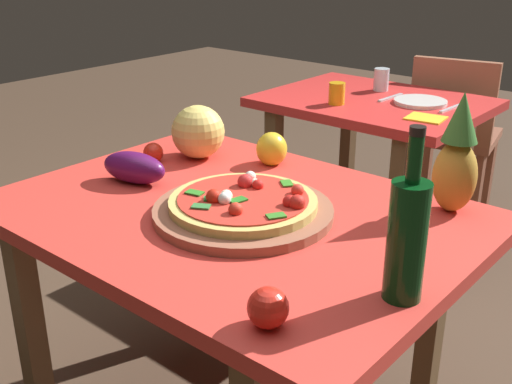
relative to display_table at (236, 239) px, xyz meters
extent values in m
cube|color=brown|center=(-0.40, -0.40, -0.30)|extent=(0.06, 0.06, 0.69)
cube|color=brown|center=(-0.40, 0.40, -0.30)|extent=(0.06, 0.06, 0.69)
cube|color=brown|center=(0.40, 0.40, -0.30)|extent=(0.06, 0.06, 0.69)
cube|color=red|center=(0.00, 0.00, 0.07)|extent=(1.21, 0.90, 0.04)
cube|color=brown|center=(-0.64, 0.96, -0.30)|extent=(0.06, 0.06, 0.69)
cube|color=brown|center=(-0.02, 0.96, -0.30)|extent=(0.06, 0.06, 0.69)
cube|color=brown|center=(-0.64, 1.58, -0.30)|extent=(0.06, 0.06, 0.69)
cube|color=brown|center=(-0.02, 1.58, -0.30)|extent=(0.06, 0.06, 0.69)
cube|color=red|center=(-0.33, 1.27, 0.07)|extent=(0.92, 0.71, 0.04)
cube|color=#95573F|center=(-0.09, 2.12, -0.44)|extent=(0.04, 0.04, 0.41)
cube|color=#95573F|center=(-0.41, 2.05, -0.44)|extent=(0.04, 0.04, 0.41)
cube|color=#95573F|center=(-0.02, 1.80, -0.44)|extent=(0.04, 0.04, 0.41)
cube|color=#95573F|center=(-0.34, 1.73, -0.44)|extent=(0.04, 0.04, 0.41)
cube|color=#95573F|center=(-0.21, 1.93, -0.21)|extent=(0.47, 0.47, 0.04)
cube|color=#9A5D41|center=(-0.18, 1.75, 0.01)|extent=(0.40, 0.12, 0.40)
cylinder|color=#95573F|center=(0.05, -0.02, 0.10)|extent=(0.45, 0.45, 0.02)
cylinder|color=tan|center=(0.05, -0.02, 0.12)|extent=(0.37, 0.37, 0.02)
cylinder|color=red|center=(0.05, -0.02, 0.14)|extent=(0.33, 0.33, 0.00)
sphere|color=red|center=(0.17, 0.01, 0.15)|extent=(0.03, 0.03, 0.03)
sphere|color=red|center=(0.10, -0.11, 0.15)|extent=(0.03, 0.03, 0.03)
sphere|color=red|center=(0.19, 0.02, 0.15)|extent=(0.04, 0.04, 0.04)
sphere|color=red|center=(0.01, -0.08, 0.15)|extent=(0.04, 0.04, 0.04)
sphere|color=red|center=(0.00, 0.04, 0.15)|extent=(0.04, 0.04, 0.04)
sphere|color=red|center=(0.14, 0.09, 0.15)|extent=(0.03, 0.03, 0.03)
sphere|color=red|center=(0.03, 0.05, 0.15)|extent=(0.03, 0.03, 0.03)
cube|color=#2F8124|center=(-0.06, -0.08, 0.14)|extent=(0.05, 0.04, 0.00)
cube|color=#228239|center=(0.00, -0.07, 0.14)|extent=(0.04, 0.05, 0.00)
cube|color=#287121|center=(0.05, -0.05, 0.14)|extent=(0.04, 0.05, 0.00)
cube|color=#327B30|center=(0.00, -0.08, 0.14)|extent=(0.05, 0.05, 0.00)
cube|color=#357D26|center=(0.18, -0.06, 0.14)|extent=(0.05, 0.05, 0.00)
cube|color=#337638|center=(0.01, -0.13, 0.14)|extent=(0.05, 0.05, 0.00)
cube|color=#378423|center=(0.08, 0.12, 0.14)|extent=(0.05, 0.05, 0.00)
sphere|color=white|center=(0.02, -0.06, 0.15)|extent=(0.03, 0.03, 0.03)
sphere|color=white|center=(0.02, 0.06, 0.15)|extent=(0.03, 0.03, 0.03)
sphere|color=white|center=(0.03, -0.08, 0.15)|extent=(0.03, 0.03, 0.03)
sphere|color=white|center=(-0.02, 0.08, 0.15)|extent=(0.03, 0.03, 0.03)
cylinder|color=#083311|center=(0.54, -0.11, 0.21)|extent=(0.08, 0.08, 0.24)
cylinder|color=#083311|center=(0.54, -0.11, 0.37)|extent=(0.03, 0.03, 0.09)
cylinder|color=black|center=(0.54, -0.11, 0.43)|extent=(0.03, 0.03, 0.02)
ellipsoid|color=gold|center=(0.43, 0.35, 0.18)|extent=(0.11, 0.11, 0.18)
cone|color=#37732E|center=(0.43, 0.35, 0.34)|extent=(0.09, 0.09, 0.12)
sphere|color=#E6CE65|center=(-0.36, 0.23, 0.17)|extent=(0.17, 0.17, 0.17)
ellipsoid|color=yellow|center=(-0.14, 0.33, 0.14)|extent=(0.10, 0.10, 0.11)
ellipsoid|color=#51124D|center=(-0.34, -0.05, 0.13)|extent=(0.22, 0.14, 0.09)
sphere|color=red|center=(-0.43, 0.10, 0.12)|extent=(0.06, 0.06, 0.06)
sphere|color=red|center=(0.40, -0.36, 0.13)|extent=(0.08, 0.08, 0.08)
cylinder|color=#F0A817|center=(-0.40, 1.08, 0.13)|extent=(0.07, 0.07, 0.09)
cylinder|color=silver|center=(-0.39, 1.42, 0.14)|extent=(0.07, 0.07, 0.10)
cylinder|color=white|center=(-0.14, 1.32, 0.10)|extent=(0.22, 0.22, 0.02)
cube|color=silver|center=(-0.28, 1.32, 0.09)|extent=(0.03, 0.18, 0.01)
cube|color=silver|center=(0.00, 1.32, 0.09)|extent=(0.03, 0.18, 0.01)
cube|color=yellow|center=(-0.01, 1.11, 0.09)|extent=(0.15, 0.14, 0.01)
camera|label=1|loc=(1.01, -1.10, 0.74)|focal=44.19mm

